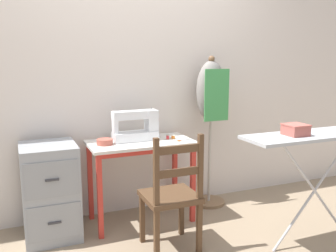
{
  "coord_description": "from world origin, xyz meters",
  "views": [
    {
      "loc": [
        -1.0,
        -2.78,
        1.46
      ],
      "look_at": [
        0.25,
        0.21,
        0.85
      ],
      "focal_mm": 40.0,
      "sensor_mm": 36.0,
      "label": 1
    }
  ],
  "objects_px": {
    "sewing_machine": "(137,127)",
    "thread_spool_near_machine": "(159,135)",
    "thread_spool_mid_table": "(168,137)",
    "ironing_board": "(318,139)",
    "scissors": "(182,140)",
    "thread_spool_far_edge": "(173,137)",
    "filing_cabinet": "(50,191)",
    "fabric_bowl": "(105,142)",
    "storage_box": "(296,130)",
    "wooden_chair": "(172,196)",
    "dress_form": "(211,101)"
  },
  "relations": [
    {
      "from": "sewing_machine",
      "to": "thread_spool_near_machine",
      "type": "relative_size",
      "value": 10.52
    },
    {
      "from": "thread_spool_mid_table",
      "to": "ironing_board",
      "type": "bearing_deg",
      "value": -45.48
    },
    {
      "from": "scissors",
      "to": "thread_spool_far_edge",
      "type": "height_order",
      "value": "thread_spool_far_edge"
    },
    {
      "from": "thread_spool_far_edge",
      "to": "filing_cabinet",
      "type": "xyz_separation_m",
      "value": [
        -1.07,
        0.02,
        -0.36
      ]
    },
    {
      "from": "filing_cabinet",
      "to": "thread_spool_near_machine",
      "type": "bearing_deg",
      "value": 5.21
    },
    {
      "from": "thread_spool_far_edge",
      "to": "fabric_bowl",
      "type": "bearing_deg",
      "value": 179.0
    },
    {
      "from": "ironing_board",
      "to": "scissors",
      "type": "bearing_deg",
      "value": 134.0
    },
    {
      "from": "thread_spool_mid_table",
      "to": "ironing_board",
      "type": "height_order",
      "value": "ironing_board"
    },
    {
      "from": "ironing_board",
      "to": "sewing_machine",
      "type": "bearing_deg",
      "value": 139.97
    },
    {
      "from": "sewing_machine",
      "to": "thread_spool_far_edge",
      "type": "bearing_deg",
      "value": -10.7
    },
    {
      "from": "ironing_board",
      "to": "storage_box",
      "type": "relative_size",
      "value": 7.68
    },
    {
      "from": "thread_spool_far_edge",
      "to": "ironing_board",
      "type": "relative_size",
      "value": 0.03
    },
    {
      "from": "thread_spool_mid_table",
      "to": "filing_cabinet",
      "type": "relative_size",
      "value": 0.05
    },
    {
      "from": "wooden_chair",
      "to": "thread_spool_mid_table",
      "type": "bearing_deg",
      "value": 70.36
    },
    {
      "from": "thread_spool_near_machine",
      "to": "filing_cabinet",
      "type": "bearing_deg",
      "value": -174.79
    },
    {
      "from": "thread_spool_near_machine",
      "to": "ironing_board",
      "type": "distance_m",
      "value": 1.35
    },
    {
      "from": "wooden_chair",
      "to": "dress_form",
      "type": "bearing_deg",
      "value": 44.41
    },
    {
      "from": "dress_form",
      "to": "sewing_machine",
      "type": "bearing_deg",
      "value": -174.69
    },
    {
      "from": "thread_spool_near_machine",
      "to": "dress_form",
      "type": "relative_size",
      "value": 0.03
    },
    {
      "from": "thread_spool_near_machine",
      "to": "storage_box",
      "type": "relative_size",
      "value": 0.24
    },
    {
      "from": "scissors",
      "to": "ironing_board",
      "type": "height_order",
      "value": "ironing_board"
    },
    {
      "from": "filing_cabinet",
      "to": "ironing_board",
      "type": "height_order",
      "value": "ironing_board"
    },
    {
      "from": "dress_form",
      "to": "ironing_board",
      "type": "relative_size",
      "value": 1.2
    },
    {
      "from": "thread_spool_mid_table",
      "to": "dress_form",
      "type": "distance_m",
      "value": 0.6
    },
    {
      "from": "wooden_chair",
      "to": "thread_spool_far_edge",
      "type": "bearing_deg",
      "value": 65.62
    },
    {
      "from": "sewing_machine",
      "to": "filing_cabinet",
      "type": "bearing_deg",
      "value": -176.77
    },
    {
      "from": "fabric_bowl",
      "to": "filing_cabinet",
      "type": "height_order",
      "value": "fabric_bowl"
    },
    {
      "from": "dress_form",
      "to": "storage_box",
      "type": "relative_size",
      "value": 9.22
    },
    {
      "from": "thread_spool_near_machine",
      "to": "scissors",
      "type": "bearing_deg",
      "value": -54.49
    },
    {
      "from": "thread_spool_far_edge",
      "to": "wooden_chair",
      "type": "height_order",
      "value": "wooden_chair"
    },
    {
      "from": "scissors",
      "to": "thread_spool_mid_table",
      "type": "bearing_deg",
      "value": 138.82
    },
    {
      "from": "scissors",
      "to": "ironing_board",
      "type": "bearing_deg",
      "value": -46.0
    },
    {
      "from": "thread_spool_near_machine",
      "to": "storage_box",
      "type": "height_order",
      "value": "storage_box"
    },
    {
      "from": "thread_spool_mid_table",
      "to": "scissors",
      "type": "bearing_deg",
      "value": -41.18
    },
    {
      "from": "thread_spool_near_machine",
      "to": "wooden_chair",
      "type": "bearing_deg",
      "value": -103.23
    },
    {
      "from": "thread_spool_far_edge",
      "to": "ironing_board",
      "type": "height_order",
      "value": "ironing_board"
    },
    {
      "from": "fabric_bowl",
      "to": "storage_box",
      "type": "distance_m",
      "value": 1.51
    },
    {
      "from": "sewing_machine",
      "to": "thread_spool_near_machine",
      "type": "distance_m",
      "value": 0.25
    },
    {
      "from": "thread_spool_near_machine",
      "to": "wooden_chair",
      "type": "relative_size",
      "value": 0.04
    },
    {
      "from": "thread_spool_near_machine",
      "to": "dress_form",
      "type": "bearing_deg",
      "value": 2.59
    },
    {
      "from": "fabric_bowl",
      "to": "storage_box",
      "type": "bearing_deg",
      "value": -36.52
    },
    {
      "from": "thread_spool_far_edge",
      "to": "thread_spool_mid_table",
      "type": "bearing_deg",
      "value": -174.94
    },
    {
      "from": "storage_box",
      "to": "scissors",
      "type": "bearing_deg",
      "value": 124.63
    },
    {
      "from": "thread_spool_mid_table",
      "to": "dress_form",
      "type": "relative_size",
      "value": 0.03
    },
    {
      "from": "storage_box",
      "to": "sewing_machine",
      "type": "bearing_deg",
      "value": 133.85
    },
    {
      "from": "thread_spool_far_edge",
      "to": "wooden_chair",
      "type": "relative_size",
      "value": 0.04
    },
    {
      "from": "fabric_bowl",
      "to": "storage_box",
      "type": "relative_size",
      "value": 0.85
    },
    {
      "from": "sewing_machine",
      "to": "ironing_board",
      "type": "bearing_deg",
      "value": -40.03
    },
    {
      "from": "wooden_chair",
      "to": "thread_spool_near_machine",
      "type": "bearing_deg",
      "value": 76.77
    },
    {
      "from": "scissors",
      "to": "dress_form",
      "type": "relative_size",
      "value": 0.1
    }
  ]
}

